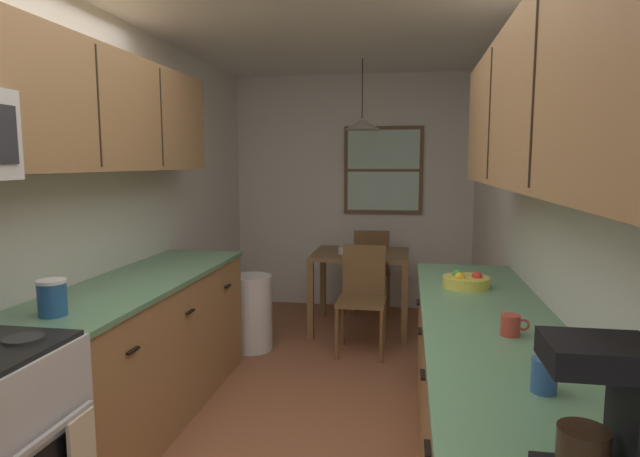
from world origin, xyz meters
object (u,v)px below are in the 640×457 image
object	(u,v)px
fruit_bowl	(466,281)
dining_chair_near	(362,293)
table_serving_bowl	(348,250)
dining_chair_far	(371,267)
coffee_maker	(611,413)
mug_spare	(511,325)
dining_table	(361,265)
mug_by_coffeemaker	(545,376)
trash_bin	(252,312)
storage_canister	(52,298)

from	to	relation	value
fruit_bowl	dining_chair_near	bearing A→B (deg)	117.68
fruit_bowl	table_serving_bowl	world-z (taller)	fruit_bowl
dining_chair_far	table_serving_bowl	bearing A→B (deg)	-104.34
coffee_maker	mug_spare	bearing A→B (deg)	90.58
fruit_bowl	coffee_maker	bearing A→B (deg)	-86.89
table_serving_bowl	dining_chair_near	bearing A→B (deg)	-70.70
mug_spare	dining_table	bearing A→B (deg)	107.29
dining_chair_far	fruit_bowl	bearing A→B (deg)	-74.18
coffee_maker	dining_chair_far	bearing A→B (deg)	100.52
dining_table	dining_chair_far	size ratio (longest dim) A/B	1.00
mug_by_coffeemaker	fruit_bowl	size ratio (longest dim) A/B	0.44
dining_chair_near	trash_bin	size ratio (longest dim) A/B	1.39
storage_canister	dining_chair_far	bearing A→B (deg)	70.20
dining_chair_near	mug_by_coffeemaker	size ratio (longest dim) A/B	7.81
mug_by_coffeemaker	dining_chair_far	bearing A→B (deg)	101.67
coffee_maker	mug_spare	distance (m)	1.04
dining_table	dining_chair_near	bearing A→B (deg)	-83.23
coffee_maker	trash_bin	bearing A→B (deg)	119.46
mug_spare	dining_chair_far	bearing A→B (deg)	103.48
storage_canister	mug_by_coffeemaker	size ratio (longest dim) A/B	1.47
dining_chair_near	mug_by_coffeemaker	distance (m)	2.87
table_serving_bowl	trash_bin	bearing A→B (deg)	-139.82
fruit_bowl	mug_by_coffeemaker	bearing A→B (deg)	-86.18
mug_by_coffeemaker	trash_bin	bearing A→B (deg)	123.74
dining_chair_far	storage_canister	size ratio (longest dim) A/B	5.33
dining_table	mug_spare	distance (m)	2.92
mug_by_coffeemaker	mug_spare	size ratio (longest dim) A/B	1.00
table_serving_bowl	mug_by_coffeemaker	bearing A→B (deg)	-73.25
coffee_maker	mug_by_coffeemaker	distance (m)	0.51
storage_canister	mug_spare	size ratio (longest dim) A/B	1.46
dining_chair_far	storage_canister	world-z (taller)	storage_canister
mug_by_coffeemaker	table_serving_bowl	bearing A→B (deg)	106.75
dining_chair_far	mug_spare	xyz separation A→B (m)	(0.81, -3.36, 0.44)
dining_table	mug_by_coffeemaker	bearing A→B (deg)	-75.40
dining_table	storage_canister	distance (m)	3.08
storage_canister	table_serving_bowl	size ratio (longest dim) A/B	0.88
dining_chair_far	coffee_maker	xyz separation A→B (m)	(0.82, -4.40, 0.57)
dining_table	coffee_maker	bearing A→B (deg)	-77.08
mug_by_coffeemaker	fruit_bowl	world-z (taller)	mug_by_coffeemaker
dining_chair_near	dining_table	bearing A→B (deg)	96.77
dining_table	fruit_bowl	bearing A→B (deg)	-68.20
coffee_maker	fruit_bowl	distance (m)	1.89
dining_table	trash_bin	bearing A→B (deg)	-140.79
trash_bin	storage_canister	bearing A→B (deg)	-98.08
dining_table	coffee_maker	xyz separation A→B (m)	(0.87, -3.81, 0.45)
coffee_maker	mug_by_coffeemaker	world-z (taller)	coffee_maker
dining_chair_far	storage_canister	bearing A→B (deg)	-109.80
trash_bin	mug_spare	distance (m)	2.76
dining_chair_far	trash_bin	xyz separation A→B (m)	(-0.93, -1.30, -0.18)
mug_spare	fruit_bowl	xyz separation A→B (m)	(-0.09, 0.84, -0.01)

